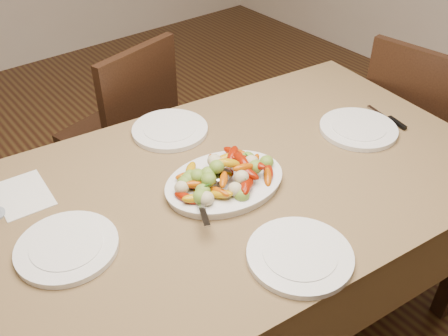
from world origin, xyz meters
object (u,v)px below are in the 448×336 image
object	(u,v)px
chair_far	(117,133)
plate_right	(358,129)
plate_left	(67,247)
serving_platter	(225,184)
plate_far	(170,130)
plate_near	(300,256)
chair_right	(418,132)
dining_table	(224,264)

from	to	relation	value
chair_far	plate_right	xyz separation A→B (m)	(0.52, -0.96, 0.29)
chair_far	plate_left	xyz separation A→B (m)	(-0.58, -0.85, 0.29)
serving_platter	plate_far	world-z (taller)	serving_platter
plate_right	plate_near	world-z (taller)	same
chair_right	plate_right	xyz separation A→B (m)	(-0.60, -0.07, 0.29)
plate_far	plate_near	bearing A→B (deg)	-95.82
chair_right	plate_right	size ratio (longest dim) A/B	3.33
chair_right	plate_far	distance (m)	1.24
dining_table	plate_right	size ratio (longest dim) A/B	6.45
dining_table	chair_right	world-z (taller)	chair_right
plate_left	dining_table	bearing A→B (deg)	-4.38
plate_left	plate_near	bearing A→B (deg)	-41.32
plate_far	chair_far	bearing A→B (deg)	87.10
chair_right	plate_right	world-z (taller)	chair_right
chair_far	serving_platter	size ratio (longest dim) A/B	2.48
chair_far	plate_near	xyz separation A→B (m)	(-0.10, -1.27, 0.29)
serving_platter	chair_right	bearing A→B (deg)	0.92
dining_table	plate_near	xyz separation A→B (m)	(-0.04, -0.38, 0.39)
plate_near	plate_far	bearing A→B (deg)	84.18
plate_far	plate_near	size ratio (longest dim) A/B	0.97
dining_table	chair_far	distance (m)	0.90
plate_left	serving_platter	bearing A→B (deg)	-6.03
chair_right	plate_left	bearing A→B (deg)	81.75
chair_far	serving_platter	world-z (taller)	chair_far
serving_platter	chair_far	bearing A→B (deg)	85.62
dining_table	chair_far	xyz separation A→B (m)	(0.06, 0.89, 0.10)
plate_far	plate_right	bearing A→B (deg)	-37.99
dining_table	plate_left	distance (m)	0.65
chair_right	plate_left	world-z (taller)	chair_right
plate_right	plate_near	xyz separation A→B (m)	(-0.63, -0.31, 0.00)
chair_far	chair_right	distance (m)	1.43
dining_table	plate_near	world-z (taller)	plate_near
plate_right	plate_near	size ratio (longest dim) A/B	0.99
dining_table	plate_left	world-z (taller)	plate_left
plate_right	plate_far	xyz separation A→B (m)	(-0.55, 0.43, 0.00)
plate_far	dining_table	bearing A→B (deg)	-95.32
plate_far	plate_near	distance (m)	0.75
serving_platter	plate_far	size ratio (longest dim) A/B	1.37
chair_far	plate_far	size ratio (longest dim) A/B	3.40
chair_right	plate_far	xyz separation A→B (m)	(-1.15, 0.36, 0.29)
chair_right	plate_far	bearing A→B (deg)	65.70
dining_table	plate_far	world-z (taller)	plate_far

